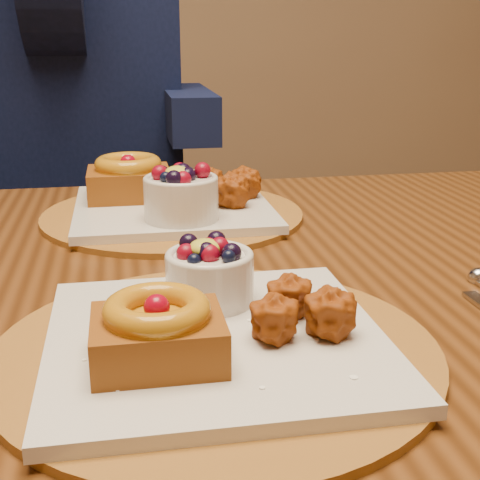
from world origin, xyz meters
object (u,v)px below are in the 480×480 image
object	(u,v)px
chair_far	(94,246)
diner	(60,38)
place_setting_near	(212,329)
place_setting_far	(170,199)
dining_table	(190,328)

from	to	relation	value
chair_far	diner	bearing A→B (deg)	-122.14
chair_far	place_setting_near	bearing A→B (deg)	-103.93
place_setting_near	diner	xyz separation A→B (m)	(-0.18, 0.94, 0.22)
place_setting_far	dining_table	bearing A→B (deg)	-89.00
chair_far	dining_table	bearing A→B (deg)	-101.96
place_setting_near	diner	bearing A→B (deg)	100.63
chair_far	diner	world-z (taller)	diner
chair_far	diner	xyz separation A→B (m)	(-0.03, -0.16, 0.49)
diner	chair_far	bearing A→B (deg)	56.81
place_setting_far	chair_far	distance (m)	0.74
diner	place_setting_near	bearing A→B (deg)	-101.98
dining_table	chair_far	world-z (taller)	chair_far
place_setting_near	chair_far	bearing A→B (deg)	97.63
diner	place_setting_far	bearing A→B (deg)	-93.69
chair_far	diner	distance (m)	0.52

